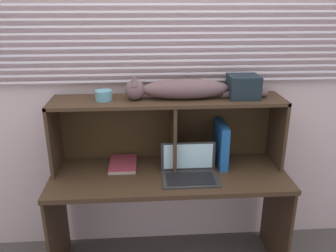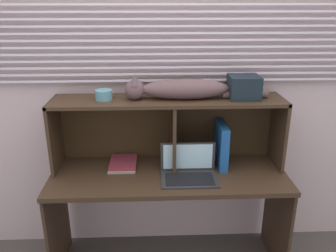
{
  "view_description": "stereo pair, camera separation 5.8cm",
  "coord_description": "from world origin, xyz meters",
  "px_view_note": "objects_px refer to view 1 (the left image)",
  "views": [
    {
      "loc": [
        -0.15,
        -1.77,
        1.79
      ],
      "look_at": [
        0.0,
        0.35,
        1.0
      ],
      "focal_mm": 37.58,
      "sensor_mm": 36.0,
      "label": 1
    },
    {
      "loc": [
        -0.09,
        -1.78,
        1.79
      ],
      "look_at": [
        0.0,
        0.35,
        1.0
      ],
      "focal_mm": 37.58,
      "sensor_mm": 36.0,
      "label": 2
    }
  ],
  "objects_px": {
    "cat": "(181,89)",
    "laptop": "(189,171)",
    "storage_box": "(243,87)",
    "small_basket": "(104,95)",
    "binder_upright": "(221,144)",
    "book_stack": "(123,164)"
  },
  "relations": [
    {
      "from": "laptop",
      "to": "book_stack",
      "type": "bearing_deg",
      "value": 158.28
    },
    {
      "from": "book_stack",
      "to": "small_basket",
      "type": "bearing_deg",
      "value": -178.6
    },
    {
      "from": "book_stack",
      "to": "small_basket",
      "type": "xyz_separation_m",
      "value": [
        -0.1,
        -0.0,
        0.48
      ]
    },
    {
      "from": "laptop",
      "to": "binder_upright",
      "type": "distance_m",
      "value": 0.3
    },
    {
      "from": "binder_upright",
      "to": "storage_box",
      "type": "xyz_separation_m",
      "value": [
        0.12,
        0.0,
        0.39
      ]
    },
    {
      "from": "cat",
      "to": "laptop",
      "type": "relative_size",
      "value": 2.56
    },
    {
      "from": "laptop",
      "to": "small_basket",
      "type": "relative_size",
      "value": 3.4
    },
    {
      "from": "small_basket",
      "to": "storage_box",
      "type": "bearing_deg",
      "value": 0.0
    },
    {
      "from": "storage_box",
      "to": "laptop",
      "type": "bearing_deg",
      "value": -154.61
    },
    {
      "from": "cat",
      "to": "binder_upright",
      "type": "distance_m",
      "value": 0.47
    },
    {
      "from": "laptop",
      "to": "book_stack",
      "type": "relative_size",
      "value": 1.5
    },
    {
      "from": "storage_box",
      "to": "book_stack",
      "type": "bearing_deg",
      "value": 179.82
    },
    {
      "from": "laptop",
      "to": "small_basket",
      "type": "distance_m",
      "value": 0.71
    },
    {
      "from": "cat",
      "to": "binder_upright",
      "type": "bearing_deg",
      "value": 0.0
    },
    {
      "from": "laptop",
      "to": "binder_upright",
      "type": "bearing_deg",
      "value": 35.97
    },
    {
      "from": "laptop",
      "to": "storage_box",
      "type": "height_order",
      "value": "storage_box"
    },
    {
      "from": "book_stack",
      "to": "laptop",
      "type": "bearing_deg",
      "value": -21.72
    },
    {
      "from": "binder_upright",
      "to": "book_stack",
      "type": "relative_size",
      "value": 1.24
    },
    {
      "from": "cat",
      "to": "book_stack",
      "type": "distance_m",
      "value": 0.63
    },
    {
      "from": "binder_upright",
      "to": "book_stack",
      "type": "bearing_deg",
      "value": 179.79
    },
    {
      "from": "laptop",
      "to": "small_basket",
      "type": "bearing_deg",
      "value": 162.28
    },
    {
      "from": "cat",
      "to": "small_basket",
      "type": "height_order",
      "value": "cat"
    }
  ]
}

